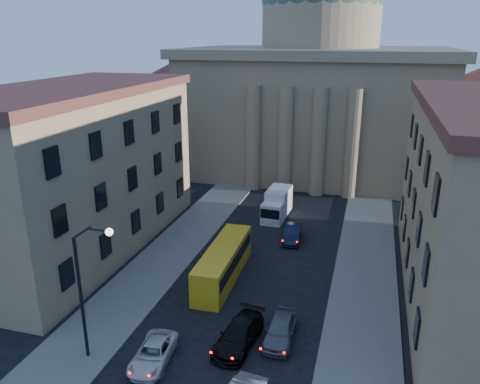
% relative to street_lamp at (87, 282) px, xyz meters
% --- Properties ---
extents(sidewalk_left, '(5.00, 60.00, 0.15)m').
position_rel_street_lamp_xyz_m(sidewalk_left, '(-1.53, 10.00, -5.21)').
color(sidewalk_left, '#5F5D57').
rests_on(sidewalk_left, ground).
extents(sidewalk_right, '(5.00, 60.00, 0.15)m').
position_rel_street_lamp_xyz_m(sidewalk_right, '(15.47, 10.00, -5.21)').
color(sidewalk_right, '#5F5D57').
rests_on(sidewalk_right, ground).
extents(church, '(68.02, 28.76, 36.60)m').
position_rel_street_lamp_xyz_m(church, '(6.97, 47.47, 6.59)').
color(church, '#8B7455').
rests_on(church, ground).
extents(building_left, '(11.60, 26.60, 14.70)m').
position_rel_street_lamp_xyz_m(building_left, '(-10.03, 14.00, 2.14)').
color(building_left, '#A2845F').
rests_on(building_left, ground).
extents(street_lamp, '(2.62, 0.44, 8.83)m').
position_rel_street_lamp_xyz_m(street_lamp, '(0.00, 0.00, 0.00)').
color(street_lamp, black).
rests_on(street_lamp, ground).
extents(car_left_mid, '(2.44, 4.59, 1.23)m').
position_rel_street_lamp_xyz_m(car_left_mid, '(3.54, 0.67, -4.67)').
color(car_left_mid, silver).
rests_on(car_left_mid, ground).
extents(car_right_mid, '(2.65, 5.31, 1.48)m').
position_rel_street_lamp_xyz_m(car_right_mid, '(8.00, 3.67, -4.54)').
color(car_right_mid, black).
rests_on(car_right_mid, ground).
extents(car_right_far, '(1.85, 4.51, 1.53)m').
position_rel_street_lamp_xyz_m(car_right_far, '(10.43, 4.95, -4.52)').
color(car_right_far, '#55555A').
rests_on(car_right_far, ground).
extents(car_right_distant, '(1.79, 4.41, 1.42)m').
position_rel_street_lamp_xyz_m(car_right_distant, '(8.55, 20.38, -4.57)').
color(car_right_distant, black).
rests_on(car_right_distant, ground).
extents(city_bus, '(2.45, 9.76, 2.74)m').
position_rel_street_lamp_xyz_m(city_bus, '(4.45, 11.56, -3.81)').
color(city_bus, gold).
rests_on(city_bus, ground).
extents(box_truck, '(2.43, 5.59, 3.01)m').
position_rel_street_lamp_xyz_m(box_truck, '(5.88, 25.86, -3.86)').
color(box_truck, silver).
rests_on(box_truck, ground).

